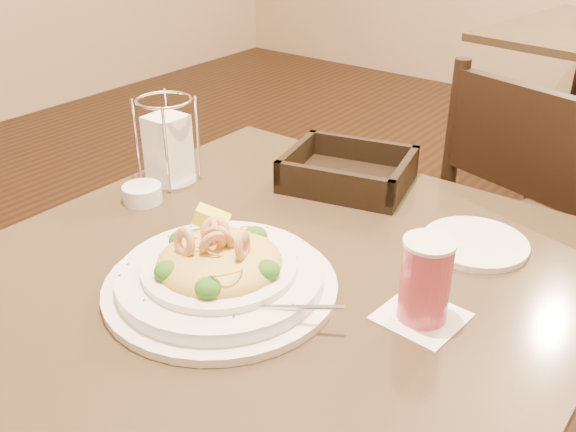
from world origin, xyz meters
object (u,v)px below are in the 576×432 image
Objects in this scene: bread_basket at (348,174)px; side_plate at (475,243)px; main_table at (281,382)px; drink_glass at (425,281)px; napkin_caddy at (168,146)px; dining_chair_near at (536,249)px; butter_ramekin at (142,194)px; pasta_bowl at (220,271)px.

bread_basket is 1.59× the size of side_plate.
main_table is 7.43× the size of drink_glass.
napkin_caddy reaches higher than side_plate.
dining_chair_near is 0.55m from side_plate.
dining_chair_near is 12.94× the size of butter_ramekin.
drink_glass reaches higher than side_plate.
pasta_bowl is at bearing -33.19° from napkin_caddy.
drink_glass is 0.71× the size of napkin_caddy.
dining_chair_near is at bearing 92.10° from side_plate.
side_plate is (0.24, 0.34, -0.03)m from pasta_bowl.
drink_glass is at bearing -9.75° from napkin_caddy.
butter_ramekin is at bearing 179.21° from drink_glass.
main_table is 2.43× the size of pasta_bowl.
pasta_bowl is at bearing 91.29° from dining_chair_near.
drink_glass is at bearing 109.48° from dining_chair_near.
butter_ramekin is at bearing 69.35° from dining_chair_near.
pasta_bowl is at bearing -106.65° from main_table.
dining_chair_near reaches higher than side_plate.
drink_glass reaches higher than main_table.
drink_glass is at bearing -43.92° from bread_basket.
bread_basket is at bearing 96.72° from pasta_bowl.
bread_basket is (-0.31, 0.30, -0.04)m from drink_glass.
napkin_caddy is at bearing 162.16° from main_table.
pasta_bowl is at bearing -21.88° from butter_ramekin.
side_plate is (0.21, 0.24, 0.24)m from main_table.
pasta_bowl is 1.37× the size of bread_basket.
dining_chair_near reaches higher than napkin_caddy.
napkin_caddy is 2.37× the size of butter_ramekin.
pasta_bowl is 2.18× the size of napkin_caddy.
main_table is at bearing -17.84° from napkin_caddy.
dining_chair_near is 3.44× the size of bread_basket.
dining_chair_near reaches higher than drink_glass.
side_plate is (0.02, -0.49, 0.25)m from dining_chair_near.
main_table is 0.40m from side_plate.
main_table is at bearing 91.49° from dining_chair_near.
pasta_bowl is at bearing -156.12° from drink_glass.
main_table is 0.49m from napkin_caddy.
butter_ramekin is (-0.26, -0.29, -0.01)m from bread_basket.
napkin_caddy is (-0.34, 0.22, 0.04)m from pasta_bowl.
drink_glass reaches higher than butter_ramekin.
butter_ramekin is (-0.54, -0.71, 0.26)m from dining_chair_near.
bread_basket is 1.59× the size of napkin_caddy.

